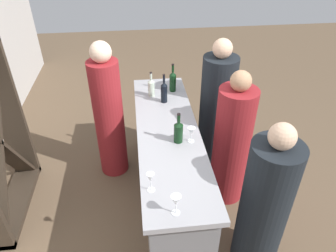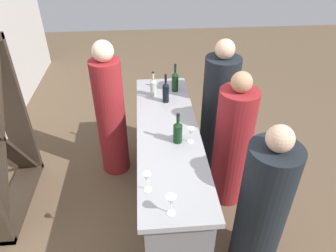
% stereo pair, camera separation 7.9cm
% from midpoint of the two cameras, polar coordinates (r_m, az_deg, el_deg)
% --- Properties ---
extents(ground_plane, '(12.00, 12.00, 0.00)m').
position_cam_midpoint_polar(ground_plane, '(3.57, 0.65, -13.14)').
color(ground_plane, brown).
extents(bar_counter, '(2.19, 0.58, 0.94)m').
position_cam_midpoint_polar(bar_counter, '(3.24, 0.71, -7.51)').
color(bar_counter, slate).
rests_on(bar_counter, ground).
extents(wine_bottle_leftmost_dark_green, '(0.08, 0.08, 0.29)m').
position_cam_midpoint_polar(wine_bottle_leftmost_dark_green, '(2.74, 2.62, -1.00)').
color(wine_bottle_leftmost_dark_green, black).
rests_on(wine_bottle_leftmost_dark_green, bar_counter).
extents(wine_bottle_second_left_near_black, '(0.07, 0.07, 0.32)m').
position_cam_midpoint_polar(wine_bottle_second_left_near_black, '(3.34, 0.26, 6.31)').
color(wine_bottle_second_left_near_black, black).
rests_on(wine_bottle_second_left_near_black, bar_counter).
extents(wine_bottle_center_clear_pale, '(0.07, 0.07, 0.29)m').
position_cam_midpoint_polar(wine_bottle_center_clear_pale, '(3.46, -2.04, 7.16)').
color(wine_bottle_center_clear_pale, '#B7C6B2').
rests_on(wine_bottle_center_clear_pale, bar_counter).
extents(wine_bottle_second_right_dark_green, '(0.08, 0.08, 0.33)m').
position_cam_midpoint_polar(wine_bottle_second_right_dark_green, '(3.56, 1.94, 8.23)').
color(wine_bottle_second_right_dark_green, black).
rests_on(wine_bottle_second_right_dark_green, bar_counter).
extents(wine_glass_near_left, '(0.07, 0.07, 0.15)m').
position_cam_midpoint_polar(wine_glass_near_left, '(2.75, 5.01, -1.09)').
color(wine_glass_near_left, white).
rests_on(wine_glass_near_left, bar_counter).
extents(wine_glass_near_center, '(0.07, 0.07, 0.16)m').
position_cam_midpoint_polar(wine_glass_near_center, '(2.13, 1.67, -13.61)').
color(wine_glass_near_center, white).
rests_on(wine_glass_near_center, bar_counter).
extents(wine_glass_near_right, '(0.06, 0.06, 0.16)m').
position_cam_midpoint_polar(wine_glass_near_right, '(2.29, -2.83, -9.51)').
color(wine_glass_near_right, white).
rests_on(wine_glass_near_right, bar_counter).
extents(person_left_guest, '(0.45, 0.45, 1.59)m').
position_cam_midpoint_polar(person_left_guest, '(3.66, 9.76, 2.53)').
color(person_left_guest, black).
rests_on(person_left_guest, ground).
extents(person_center_guest, '(0.43, 0.43, 1.47)m').
position_cam_midpoint_polar(person_center_guest, '(2.72, 17.66, -14.11)').
color(person_center_guest, black).
rests_on(person_center_guest, ground).
extents(person_right_guest, '(0.48, 0.48, 1.50)m').
position_cam_midpoint_polar(person_right_guest, '(3.23, 12.32, -3.62)').
color(person_right_guest, maroon).
rests_on(person_right_guest, ground).
extents(person_server_behind, '(0.42, 0.42, 1.62)m').
position_cam_midpoint_polar(person_server_behind, '(3.54, -9.79, 1.87)').
color(person_server_behind, maroon).
rests_on(person_server_behind, ground).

